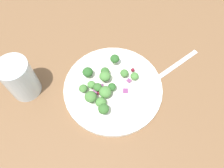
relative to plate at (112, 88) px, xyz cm
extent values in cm
cube|color=brown|center=(-0.26, -2.63, -1.86)|extent=(180.00, 180.00, 2.00)
cylinder|color=white|center=(0.00, 0.00, -0.26)|extent=(24.63, 24.63, 1.20)
torus|color=white|center=(0.00, 0.00, 0.34)|extent=(23.66, 23.66, 1.00)
cylinder|color=white|center=(0.00, 0.00, 0.44)|extent=(14.29, 14.29, 0.20)
cylinder|color=#8EB77A|center=(1.41, -6.83, 1.55)|extent=(0.89, 0.89, 0.89)
ellipsoid|color=#2D6028|center=(1.41, -6.83, 2.62)|extent=(2.38, 2.38, 1.79)
cylinder|color=#ADD18E|center=(-4.67, -3.93, 0.76)|extent=(0.77, 0.77, 0.77)
ellipsoid|color=#4C843D|center=(-4.67, -3.93, 1.69)|extent=(2.06, 2.06, 1.54)
cylinder|color=#8EB77A|center=(-0.61, 7.13, 1.61)|extent=(0.94, 0.94, 0.94)
ellipsoid|color=#386B2D|center=(-0.61, 7.13, 2.74)|extent=(2.51, 2.51, 1.88)
cylinder|color=#ADD18E|center=(6.71, -1.21, 1.05)|extent=(0.99, 0.99, 0.99)
ellipsoid|color=#2D6028|center=(6.71, -1.21, 2.25)|extent=(2.65, 2.65, 1.98)
cylinder|color=#9EC684|center=(2.66, -3.10, 1.42)|extent=(0.80, 0.80, 0.80)
ellipsoid|color=#386B2D|center=(2.66, -3.10, 2.38)|extent=(2.14, 2.14, 1.60)
cylinder|color=#ADD18E|center=(4.69, 1.76, 1.17)|extent=(0.73, 0.73, 0.73)
ellipsoid|color=#4C843D|center=(4.69, 1.76, 2.05)|extent=(1.96, 1.96, 1.47)
cylinder|color=#ADD18E|center=(6.24, 3.24, 0.91)|extent=(0.79, 0.79, 0.79)
ellipsoid|color=#477A38|center=(6.24, 3.24, 1.86)|extent=(2.11, 2.11, 1.58)
cylinder|color=#8EB77A|center=(2.95, 2.08, 1.31)|extent=(0.80, 0.80, 0.80)
ellipsoid|color=#386B2D|center=(2.95, 2.08, 2.27)|extent=(2.12, 2.12, 1.59)
cylinder|color=#ADD18E|center=(2.17, -1.15, 1.38)|extent=(1.04, 1.04, 1.04)
ellipsoid|color=#4C843D|center=(2.17, -1.15, 2.64)|extent=(2.79, 2.79, 2.09)
cylinder|color=#9EC684|center=(1.01, 5.48, 0.96)|extent=(0.93, 0.93, 0.93)
ellipsoid|color=#4C843D|center=(1.01, 5.48, 2.07)|extent=(2.47, 2.47, 1.86)
cylinder|color=#8EB77A|center=(-0.25, 0.86, 1.21)|extent=(0.74, 0.74, 0.74)
ellipsoid|color=#2D6028|center=(-0.25, 0.86, 2.09)|extent=(1.97, 1.97, 1.47)
cylinder|color=#8EB77A|center=(0.81, 2.77, 0.97)|extent=(1.11, 1.11, 1.11)
ellipsoid|color=#4C843D|center=(0.81, 2.77, 2.31)|extent=(2.97, 2.97, 2.23)
cylinder|color=#8EB77A|center=(-2.03, -3.83, 0.99)|extent=(0.78, 0.78, 0.78)
ellipsoid|color=#477A38|center=(-2.03, -3.83, 1.92)|extent=(2.07, 2.07, 1.56)
cylinder|color=#8EB77A|center=(3.62, 5.08, 1.28)|extent=(1.07, 1.07, 1.07)
ellipsoid|color=#477A38|center=(3.62, 5.08, 2.56)|extent=(2.86, 2.86, 2.14)
sphere|color=maroon|center=(2.41, 2.86, 1.04)|extent=(0.91, 0.91, 0.91)
sphere|color=#4C0A14|center=(2.95, -2.37, 1.27)|extent=(0.82, 0.82, 0.82)
sphere|color=maroon|center=(-3.74, -5.87, 1.11)|extent=(0.99, 0.99, 0.99)
cube|color=#843D75|center=(-3.64, -2.41, 0.96)|extent=(1.28, 1.22, 0.40)
cube|color=#934C84|center=(2.41, 0.79, 0.82)|extent=(1.37, 1.38, 0.57)
cube|color=#843D75|center=(-3.53, 0.20, 0.54)|extent=(1.55, 1.56, 0.39)
cube|color=#A35B93|center=(3.45, 2.86, 0.89)|extent=(1.30, 1.17, 0.35)
cube|color=silver|center=(-14.47, -12.20, -0.61)|extent=(9.75, 12.87, 0.50)
cube|color=silver|center=(-9.02, -4.66, -0.61)|extent=(4.05, 4.32, 0.50)
cylinder|color=silver|center=(20.46, 6.49, 4.50)|extent=(7.18, 7.18, 10.71)
camera|label=1|loc=(-7.72, 24.52, 49.07)|focal=35.50mm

